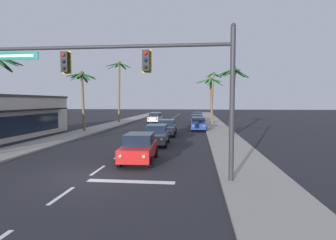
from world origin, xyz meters
name	(u,v)px	position (x,y,z in m)	size (l,w,h in m)	color
ground_plane	(89,176)	(0.00, 0.00, 0.00)	(220.00, 220.00, 0.00)	#232328
sidewalk_right	(220,131)	(7.80, 20.00, 0.07)	(3.20, 110.00, 0.14)	gray
sidewalk_left	(92,130)	(-7.80, 20.00, 0.07)	(3.20, 110.00, 0.14)	gray
lane_markings	(157,132)	(0.42, 19.41, 0.00)	(4.28, 86.40, 0.01)	silver
traffic_signal_mast	(148,72)	(2.98, -0.37, 4.89)	(11.39, 0.41, 6.93)	#2D2D33
sedan_lead_at_stop_bar	(139,147)	(1.71, 3.46, 0.85)	(2.11, 4.51, 1.68)	red
sedan_third_in_queue	(157,135)	(1.83, 9.77, 0.85)	(2.05, 4.49, 1.68)	#4C515B
sedan_fifth_in_queue	(167,127)	(1.96, 16.08, 0.85)	(2.03, 4.48, 1.68)	#4C515B
sedan_oncoming_far	(155,118)	(-1.86, 32.80, 0.85)	(2.13, 4.52, 1.68)	silver
sedan_parked_nearest_kerb	(197,120)	(5.11, 27.90, 0.85)	(2.03, 4.48, 1.68)	navy
sedan_parked_mid_kerb	(198,117)	(5.22, 36.46, 0.85)	(2.02, 4.48, 1.68)	maroon
sedan_parked_far_kerb	(198,124)	(5.29, 21.15, 0.85)	(1.99, 4.47, 1.68)	navy
palm_left_second	(82,85)	(-8.23, 18.26, 5.51)	(3.54, 3.36, 7.11)	brown
palm_left_third	(119,77)	(-7.90, 32.55, 7.63)	(4.77, 4.74, 10.32)	brown
palm_right_second	(233,89)	(8.72, 15.82, 4.90)	(3.36, 3.59, 7.12)	brown
palm_right_third	(211,91)	(7.31, 31.69, 5.30)	(4.48, 4.28, 7.47)	brown
palm_right_farthest	(213,85)	(8.54, 47.60, 7.18)	(3.85, 3.96, 9.99)	brown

